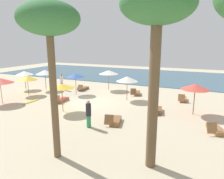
% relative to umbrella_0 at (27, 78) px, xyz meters
% --- Properties ---
extents(ground_plane, '(60.00, 60.00, 0.00)m').
position_rel_umbrella_0_xyz_m(ground_plane, '(7.05, 0.26, -1.79)').
color(ground_plane, beige).
extents(ocean_water, '(48.00, 16.00, 0.06)m').
position_rel_umbrella_0_xyz_m(ocean_water, '(7.05, 17.26, -1.76)').
color(ocean_water, '#3D6075').
rests_on(ocean_water, ground_plane).
extents(umbrella_0, '(2.00, 2.00, 2.02)m').
position_rel_umbrella_0_xyz_m(umbrella_0, '(0.00, 0.00, 0.00)').
color(umbrella_0, brown).
rests_on(umbrella_0, ground_plane).
extents(umbrella_1, '(1.99, 1.99, 2.22)m').
position_rel_umbrella_0_xyz_m(umbrella_1, '(9.74, 2.41, 0.20)').
color(umbrella_1, brown).
rests_on(umbrella_1, ground_plane).
extents(umbrella_2, '(2.03, 2.03, 2.19)m').
position_rel_umbrella_0_xyz_m(umbrella_2, '(6.36, -2.72, 0.24)').
color(umbrella_2, olive).
rests_on(umbrella_2, ground_plane).
extents(umbrella_3, '(1.91, 1.91, 2.11)m').
position_rel_umbrella_0_xyz_m(umbrella_3, '(-2.36, 1.85, 0.11)').
color(umbrella_3, olive).
rests_on(umbrella_3, ground_plane).
extents(umbrella_4, '(1.99, 1.99, 2.28)m').
position_rel_umbrella_0_xyz_m(umbrella_4, '(-0.01, 2.55, 0.26)').
color(umbrella_4, brown).
rests_on(umbrella_4, ground_plane).
extents(umbrella_5, '(2.25, 2.25, 2.26)m').
position_rel_umbrella_0_xyz_m(umbrella_5, '(0.11, -3.12, 0.25)').
color(umbrella_5, olive).
rests_on(umbrella_5, ground_plane).
extents(umbrella_6, '(1.82, 1.82, 2.15)m').
position_rel_umbrella_0_xyz_m(umbrella_6, '(4.23, 2.24, 0.19)').
color(umbrella_6, brown).
rests_on(umbrella_6, ground_plane).
extents(umbrella_7, '(2.17, 2.17, 2.25)m').
position_rel_umbrella_0_xyz_m(umbrella_7, '(6.42, 5.49, 0.24)').
color(umbrella_7, olive).
rests_on(umbrella_7, ground_plane).
extents(umbrella_8, '(2.06, 2.06, 2.30)m').
position_rel_umbrella_0_xyz_m(umbrella_8, '(15.60, 0.73, 0.30)').
color(umbrella_8, brown).
rests_on(umbrella_8, ground_plane).
extents(lounger_0, '(1.15, 1.74, 0.74)m').
position_rel_umbrella_0_xyz_m(lounger_0, '(17.01, -2.07, -1.62)').
color(lounger_0, olive).
rests_on(lounger_0, ground_plane).
extents(lounger_1, '(0.68, 1.67, 0.74)m').
position_rel_umbrella_0_xyz_m(lounger_1, '(4.56, -0.62, -1.62)').
color(lounger_1, brown).
rests_on(lounger_1, ground_plane).
extents(lounger_2, '(1.05, 1.73, 0.74)m').
position_rel_umbrella_0_xyz_m(lounger_2, '(9.99, 4.68, -1.62)').
color(lounger_2, brown).
rests_on(lounger_2, ground_plane).
extents(lounger_3, '(0.90, 1.78, 0.67)m').
position_rel_umbrella_0_xyz_m(lounger_3, '(13.10, 0.04, -1.63)').
color(lounger_3, brown).
rests_on(lounger_3, ground_plane).
extents(lounger_4, '(0.79, 1.69, 0.75)m').
position_rel_umbrella_0_xyz_m(lounger_4, '(14.54, 4.21, -1.62)').
color(lounger_4, olive).
rests_on(lounger_4, ground_plane).
extents(lounger_5, '(0.98, 1.72, 0.75)m').
position_rel_umbrella_0_xyz_m(lounger_5, '(11.01, -3.29, -1.62)').
color(lounger_5, brown).
rests_on(lounger_5, ground_plane).
extents(lounger_6, '(0.62, 1.69, 0.70)m').
position_rel_umbrella_0_xyz_m(lounger_6, '(3.79, 4.29, -1.62)').
color(lounger_6, brown).
rests_on(lounger_6, ground_plane).
extents(person_0, '(0.39, 0.39, 1.75)m').
position_rel_umbrella_0_xyz_m(person_0, '(9.75, -4.54, -0.91)').
color(person_0, '#338C59').
rests_on(person_0, ground_plane).
extents(person_1, '(0.35, 0.35, 1.84)m').
position_rel_umbrella_0_xyz_m(person_1, '(1.58, 3.35, -0.85)').
color(person_1, '#BF3338').
rests_on(person_1, ground_plane).
extents(palm_0, '(2.55, 2.55, 6.86)m').
position_rel_umbrella_0_xyz_m(palm_0, '(10.17, -8.11, 4.17)').
color(palm_0, brown).
rests_on(palm_0, ground_plane).
extents(palm_3, '(2.81, 2.81, 7.36)m').
position_rel_umbrella_0_xyz_m(palm_3, '(14.31, -7.05, 4.50)').
color(palm_3, brown).
rests_on(palm_3, ground_plane).
extents(surfboard, '(0.47, 1.98, 0.07)m').
position_rel_umbrella_0_xyz_m(surfboard, '(2.04, -1.74, -1.76)').
color(surfboard, gold).
rests_on(surfboard, ground_plane).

